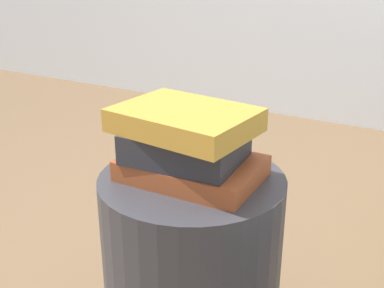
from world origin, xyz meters
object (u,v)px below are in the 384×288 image
(side_table, at_px, (192,276))
(book_charcoal, at_px, (186,145))
(book_ochre, at_px, (185,120))
(book_rust, at_px, (193,169))

(side_table, height_order, book_charcoal, book_charcoal)
(book_charcoal, distance_m, book_ochre, 0.05)
(side_table, relative_size, book_charcoal, 2.21)
(side_table, relative_size, book_rust, 1.79)
(book_rust, bearing_deg, book_ochre, -164.70)
(side_table, distance_m, book_rust, 0.27)
(book_ochre, bearing_deg, side_table, 39.07)
(side_table, xyz_separation_m, book_ochre, (-0.01, -0.01, 0.38))
(side_table, xyz_separation_m, book_charcoal, (-0.01, -0.01, 0.32))
(book_charcoal, bearing_deg, book_ochre, 155.41)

